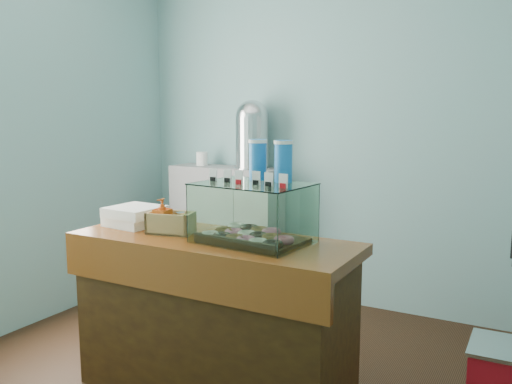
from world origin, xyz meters
The scene contains 8 objects.
ground centered at (0.00, 0.00, 0.00)m, with size 3.50×3.50×0.00m, color black.
room_shell centered at (0.03, 0.01, 1.71)m, with size 3.54×3.04×2.82m.
counter centered at (0.00, -0.25, 0.46)m, with size 1.60×0.60×0.90m.
back_shelf centered at (-0.90, 1.32, 0.55)m, with size 1.00×0.32×1.10m, color gray.
display_case centered at (0.24, -0.19, 1.07)m, with size 0.61×0.47×0.53m.
condiment_crate centered at (-0.28, -0.27, 0.97)m, with size 0.28×0.20×0.20m.
pastry_boxes centered at (-0.59, -0.20, 0.96)m, with size 0.32×0.32×0.12m.
coffee_urn centered at (-0.64, 1.32, 1.40)m, with size 0.31×0.31×0.57m.
Camera 1 is at (1.60, -2.65, 1.59)m, focal length 38.00 mm.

